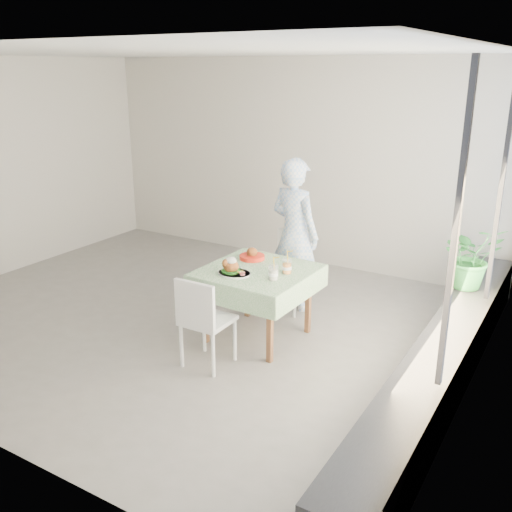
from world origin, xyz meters
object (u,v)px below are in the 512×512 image
Objects in this scene: chair_far at (287,286)px; chair_near at (207,338)px; main_dish at (233,269)px; cafe_table at (258,296)px; juice_cup_orange at (287,267)px; diner at (295,234)px; potted_plant at (471,257)px.

chair_far reaches higher than chair_near.
chair_near is 0.72m from main_dish.
chair_far is 2.65× the size of main_dish.
cafe_table is 3.86× the size of juice_cup_orange.
chair_far is at bearing 93.61° from diner.
main_dish is 2.43m from potted_plant.
juice_cup_orange is (0.37, -0.87, -0.06)m from diner.
potted_plant is at bearing 37.49° from main_dish.
cafe_table is at bearing 107.47° from diner.
chair_near is at bearing -117.54° from juice_cup_orange.
chair_near is 1.34× the size of potted_plant.
chair_far is at bearing 117.08° from juice_cup_orange.
diner is (-0.07, 0.93, 0.41)m from cafe_table.
main_dish is (-0.07, -1.16, -0.07)m from diner.
potted_plant is (1.78, 1.24, 0.37)m from cafe_table.
main_dish is (-0.14, -0.24, 0.34)m from cafe_table.
diner is 5.15× the size of main_dish.
diner reaches higher than main_dish.
potted_plant is (1.48, 1.18, 0.02)m from juice_cup_orange.
cafe_table is 0.62× the size of diner.
chair_far is 2.00m from potted_plant.
main_dish is 1.21× the size of juice_cup_orange.
chair_far reaches higher than cafe_table.
juice_cup_orange is at bearing 62.46° from chair_near.
main_dish is (-0.03, 0.49, 0.53)m from chair_near.
diner reaches higher than juice_cup_orange.
diner is at bearing 80.39° from chair_far.
potted_plant is at bearing 34.82° from cafe_table.
juice_cup_orange reaches higher than main_dish.
chair_near reaches higher than cafe_table.
chair_near is 3.17× the size of juice_cup_orange.
juice_cup_orange is at bearing 10.42° from cafe_table.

